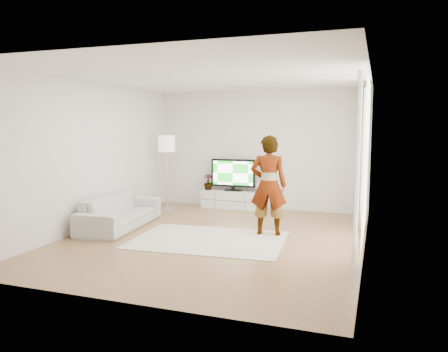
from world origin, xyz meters
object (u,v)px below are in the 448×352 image
(rug, at_px, (209,240))
(player, at_px, (268,185))
(sofa, at_px, (120,211))
(media_console, at_px, (233,200))
(floor_lamp, at_px, (167,147))
(television, at_px, (233,174))

(rug, bearing_deg, player, 39.30)
(rug, bearing_deg, sofa, 170.38)
(media_console, distance_m, player, 2.74)
(rug, xyz_separation_m, floor_lamp, (-1.96, 2.30, 1.47))
(television, bearing_deg, floor_lamp, -154.49)
(rug, height_order, floor_lamp, floor_lamp)
(player, relative_size, sofa, 0.83)
(media_console, height_order, sofa, sofa)
(media_console, relative_size, floor_lamp, 0.85)
(sofa, distance_m, floor_lamp, 2.28)
(rug, xyz_separation_m, player, (0.87, 0.71, 0.90))
(player, height_order, floor_lamp, player)
(rug, relative_size, floor_lamp, 1.47)
(media_console, xyz_separation_m, floor_lamp, (-1.41, -0.65, 1.27))
(media_console, height_order, player, player)
(rug, height_order, sofa, sofa)
(rug, relative_size, player, 1.43)
(media_console, distance_m, television, 0.62)
(player, xyz_separation_m, floor_lamp, (-2.83, 1.59, 0.57))
(media_console, xyz_separation_m, sofa, (-1.44, -2.61, 0.10))
(player, distance_m, sofa, 2.94)
(sofa, bearing_deg, media_console, -35.03)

